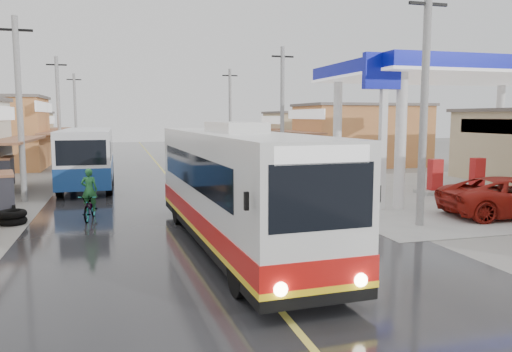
# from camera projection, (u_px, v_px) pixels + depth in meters

# --- Properties ---
(ground) EXTENTS (120.00, 120.00, 0.00)m
(ground) POSITION_uv_depth(u_px,v_px,m) (220.00, 239.00, 15.32)
(ground) COLOR slate
(ground) RESTS_ON ground
(road) EXTENTS (12.00, 90.00, 0.02)m
(road) POSITION_uv_depth(u_px,v_px,m) (170.00, 179.00, 29.67)
(road) COLOR black
(road) RESTS_ON ground
(centre_line) EXTENTS (0.15, 90.00, 0.01)m
(centre_line) POSITION_uv_depth(u_px,v_px,m) (170.00, 179.00, 29.67)
(centre_line) COLOR #D8CC4C
(centre_line) RESTS_ON road
(shopfronts_right) EXTENTS (11.00, 44.00, 4.80)m
(shopfronts_right) POSITION_uv_depth(u_px,v_px,m) (420.00, 177.00, 30.77)
(shopfronts_right) COLOR beige
(shopfronts_right) RESTS_ON ground
(utility_poles_left) EXTENTS (1.60, 50.00, 8.00)m
(utility_poles_left) POSITION_uv_depth(u_px,v_px,m) (46.00, 182.00, 28.78)
(utility_poles_left) COLOR gray
(utility_poles_left) RESTS_ON ground
(utility_poles_right) EXTENTS (1.60, 36.00, 8.00)m
(utility_poles_right) POSITION_uv_depth(u_px,v_px,m) (282.00, 176.00, 31.53)
(utility_poles_right) COLOR gray
(utility_poles_right) RESTS_ON ground
(coach_bus) EXTENTS (3.13, 11.54, 3.57)m
(coach_bus) POSITION_uv_depth(u_px,v_px,m) (234.00, 187.00, 14.29)
(coach_bus) COLOR silver
(coach_bus) RESTS_ON road
(second_bus) EXTENTS (2.51, 9.17, 3.04)m
(second_bus) POSITION_uv_depth(u_px,v_px,m) (88.00, 156.00, 26.36)
(second_bus) COLOR silver
(second_bus) RESTS_ON road
(cyclist) EXTENTS (0.87, 1.84, 1.91)m
(cyclist) POSITION_uv_depth(u_px,v_px,m) (90.00, 203.00, 18.04)
(cyclist) COLOR black
(cyclist) RESTS_ON ground
(tyre_stack) EXTENTS (0.97, 0.97, 0.50)m
(tyre_stack) POSITION_uv_depth(u_px,v_px,m) (12.00, 217.00, 17.38)
(tyre_stack) COLOR black
(tyre_stack) RESTS_ON ground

